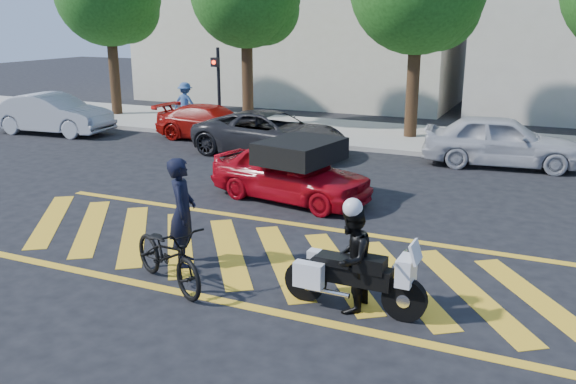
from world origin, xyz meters
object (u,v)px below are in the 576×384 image
at_px(parked_mid_right, 501,141).
at_px(parked_mid_left, 271,133).
at_px(parked_far_left, 53,114).
at_px(officer_bike, 182,212).
at_px(police_motorcycle, 352,277).
at_px(red_convertible, 290,173).
at_px(officer_moto, 351,259).
at_px(bicycle, 168,255).
at_px(parked_left, 212,123).

bearing_deg(parked_mid_right, parked_mid_left, 94.33).
bearing_deg(parked_mid_right, parked_far_left, 87.72).
distance_m(officer_bike, police_motorcycle, 3.31).
xyz_separation_m(red_convertible, parked_mid_right, (4.20, 5.70, 0.08)).
distance_m(officer_moto, parked_far_left, 17.36).
bearing_deg(red_convertible, parked_mid_right, -25.96).
bearing_deg(police_motorcycle, red_convertible, 124.39).
relative_size(bicycle, police_motorcycle, 0.93).
bearing_deg(officer_moto, red_convertible, -145.74).
bearing_deg(police_motorcycle, parked_mid_left, 123.44).
height_order(parked_mid_left, parked_mid_right, parked_mid_right).
relative_size(police_motorcycle, parked_left, 0.52).
bearing_deg(police_motorcycle, officer_bike, 173.30).
xyz_separation_m(bicycle, parked_mid_left, (-2.75, 9.55, 0.15)).
bearing_deg(officer_bike, bicycle, 170.72).
distance_m(red_convertible, parked_far_left, 12.40).
xyz_separation_m(police_motorcycle, parked_mid_left, (-5.71, 9.13, 0.16)).
xyz_separation_m(police_motorcycle, parked_far_left, (-14.77, 9.13, 0.22)).
bearing_deg(parked_mid_left, officer_moto, -145.57).
relative_size(officer_moto, parked_mid_left, 0.32).
bearing_deg(bicycle, officer_moto, -54.62).
height_order(red_convertible, parked_mid_right, parked_mid_right).
bearing_deg(parked_left, officer_moto, -138.92).
height_order(bicycle, police_motorcycle, bicycle).
relative_size(officer_bike, parked_far_left, 0.43).
bearing_deg(parked_mid_left, parked_left, 67.48).
height_order(officer_moto, parked_mid_left, officer_moto).
relative_size(bicycle, parked_mid_left, 0.41).
bearing_deg(officer_bike, officer_moto, -125.29).
xyz_separation_m(bicycle, officer_moto, (2.95, 0.41, 0.26)).
bearing_deg(parked_left, parked_mid_left, -113.47).
bearing_deg(parked_mid_right, bicycle, 152.44).
distance_m(red_convertible, parked_left, 7.98).
bearing_deg(parked_far_left, officer_bike, -132.11).
relative_size(parked_left, parked_mid_left, 0.85).
bearing_deg(parked_mid_left, police_motorcycle, -145.50).
distance_m(bicycle, parked_left, 12.37).
distance_m(parked_mid_left, parked_mid_right, 6.92).
bearing_deg(police_motorcycle, bicycle, -170.67).
bearing_deg(parked_mid_right, parked_left, 82.67).
bearing_deg(bicycle, parked_mid_left, 43.49).
height_order(officer_moto, red_convertible, officer_moto).
relative_size(police_motorcycle, officer_moto, 1.38).
distance_m(officer_bike, red_convertible, 4.38).
xyz_separation_m(bicycle, police_motorcycle, (2.97, 0.41, -0.01)).
height_order(parked_far_left, parked_mid_left, parked_far_left).
bearing_deg(parked_mid_left, parked_far_left, 92.48).
bearing_deg(police_motorcycle, parked_mid_right, 85.63).
distance_m(officer_moto, parked_mid_right, 10.59).
distance_m(parked_far_left, parked_mid_left, 9.06).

